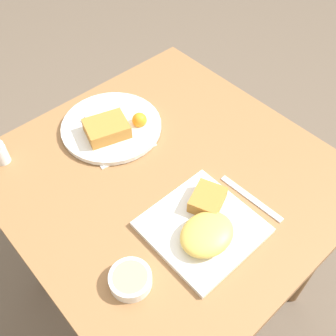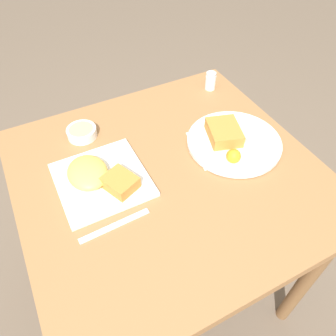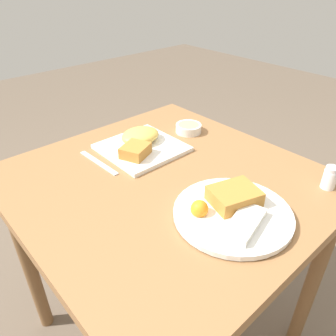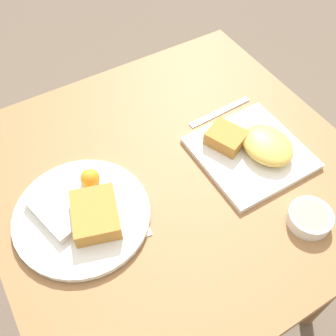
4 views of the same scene
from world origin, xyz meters
name	(u,v)px [view 2 (image 2 of 4)]	position (x,y,z in m)	size (l,w,h in m)	color
ground_plane	(168,281)	(0.00, 0.00, 0.00)	(8.00, 8.00, 0.00)	brown
dining_table	(169,193)	(0.00, 0.00, 0.67)	(0.84, 0.87, 0.77)	olive
menu_card	(229,144)	(-0.02, 0.23, 0.77)	(0.21, 0.26, 0.00)	silver
plate_square_near	(99,177)	(-0.05, -0.19, 0.79)	(0.25, 0.25, 0.06)	white
plate_oval_far	(233,140)	(-0.01, 0.23, 0.79)	(0.30, 0.30, 0.05)	white
sauce_ramekin	(82,132)	(-0.27, -0.18, 0.79)	(0.10, 0.10, 0.03)	white
salt_shaker	(210,82)	(-0.31, 0.34, 0.80)	(0.04, 0.04, 0.07)	white
butter_knife	(115,226)	(0.10, -0.21, 0.77)	(0.02, 0.19, 0.00)	silver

